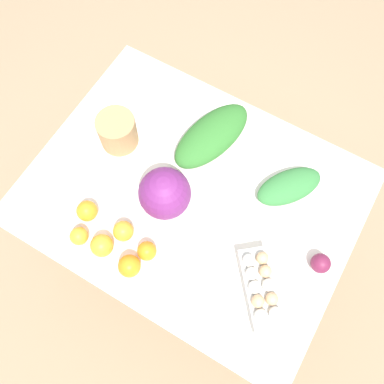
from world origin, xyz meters
name	(u,v)px	position (x,y,z in m)	size (l,w,h in m)	color
ground_plane	(192,248)	(0.00, 0.00, 0.00)	(8.00, 8.00, 0.00)	#937A5B
dining_table	(192,205)	(0.00, 0.00, 0.67)	(1.19, 0.91, 0.78)	silver
cabbage_purple	(165,193)	(-0.06, -0.08, 0.87)	(0.19, 0.19, 0.19)	#6B2366
egg_carton	(260,288)	(0.37, -0.19, 0.82)	(0.25, 0.27, 0.09)	#B7B7B2
paper_bag	(117,131)	(-0.36, 0.05, 0.85)	(0.15, 0.15, 0.14)	#A87F51
greens_bunch_chard	(289,186)	(0.30, 0.19, 0.81)	(0.25, 0.12, 0.07)	#337538
greens_bunch_dandelion	(212,136)	(-0.05, 0.23, 0.83)	(0.36, 0.16, 0.10)	#2D6B28
beet_root	(321,263)	(0.51, -0.01, 0.81)	(0.07, 0.07, 0.07)	maroon
orange_0	(102,246)	(-0.16, -0.33, 0.82)	(0.08, 0.08, 0.08)	orange
orange_1	(123,231)	(-0.13, -0.25, 0.82)	(0.07, 0.07, 0.07)	orange
orange_2	(79,236)	(-0.25, -0.35, 0.81)	(0.06, 0.06, 0.06)	orange
orange_3	(129,266)	(-0.04, -0.35, 0.82)	(0.08, 0.08, 0.08)	orange
orange_4	(87,211)	(-0.28, -0.26, 0.82)	(0.08, 0.08, 0.08)	orange
orange_5	(147,251)	(-0.02, -0.27, 0.81)	(0.07, 0.07, 0.07)	orange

